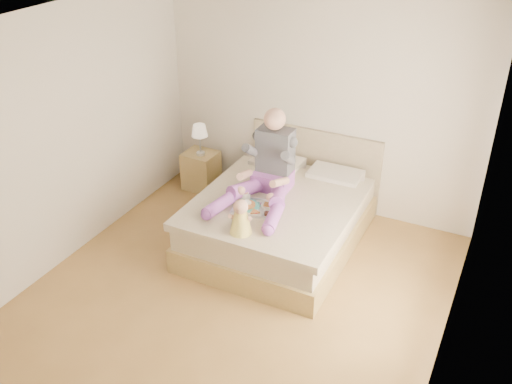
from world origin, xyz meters
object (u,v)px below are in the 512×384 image
at_px(bed, 282,216).
at_px(baby, 241,219).
at_px(adult, 268,171).
at_px(tray, 255,206).
at_px(nightstand, 201,170).

bearing_deg(bed, baby, -93.85).
height_order(adult, tray, adult).
xyz_separation_m(bed, baby, (-0.06, -0.90, 0.44)).
height_order(bed, baby, bed).
distance_m(nightstand, adult, 1.64).
xyz_separation_m(bed, tray, (-0.13, -0.43, 0.32)).
bearing_deg(adult, tray, -86.82).
height_order(adult, baby, adult).
relative_size(nightstand, adult, 0.44).
xyz_separation_m(nightstand, tray, (1.36, -1.08, 0.38)).
bearing_deg(bed, nightstand, 156.31).
height_order(nightstand, adult, adult).
relative_size(nightstand, tray, 0.98).
bearing_deg(tray, bed, 61.20).
bearing_deg(baby, bed, 70.81).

